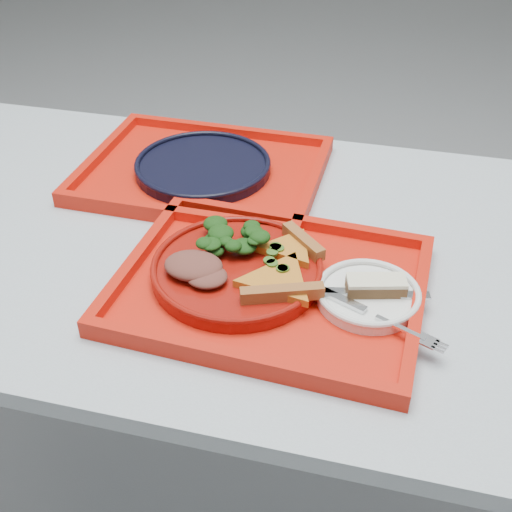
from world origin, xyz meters
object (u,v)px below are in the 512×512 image
(tray_far, at_px, (203,174))
(navy_plate, at_px, (203,168))
(tray_main, at_px, (271,288))
(dinner_plate, at_px, (237,271))
(dessert_bar, at_px, (376,285))

(tray_far, distance_m, navy_plate, 0.01)
(tray_main, bearing_deg, dinner_plate, 172.76)
(tray_far, relative_size, dessert_bar, 4.97)
(tray_main, xyz_separation_m, dinner_plate, (-0.06, 0.01, 0.02))
(tray_main, distance_m, dessert_bar, 0.16)
(dinner_plate, bearing_deg, dessert_bar, -1.31)
(navy_plate, xyz_separation_m, dessert_bar, (0.36, -0.30, 0.02))
(tray_main, height_order, tray_far, same)
(dinner_plate, height_order, navy_plate, dinner_plate)
(tray_main, height_order, dessert_bar, dessert_bar)
(dinner_plate, distance_m, dessert_bar, 0.21)
(navy_plate, bearing_deg, dessert_bar, -40.00)
(dessert_bar, bearing_deg, navy_plate, 125.19)
(navy_plate, bearing_deg, tray_far, 0.00)
(tray_main, distance_m, navy_plate, 0.37)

